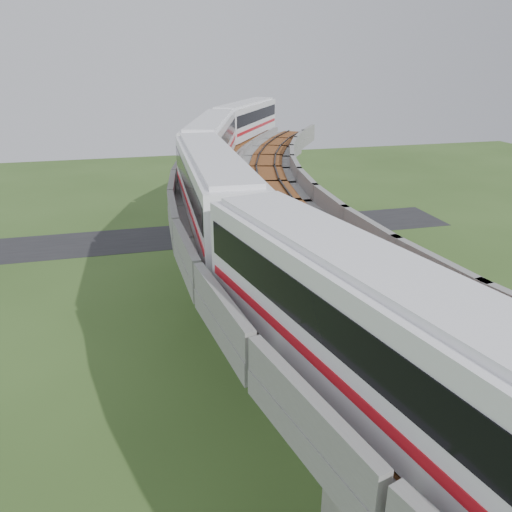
# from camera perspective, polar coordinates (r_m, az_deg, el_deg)

# --- Properties ---
(ground) EXTENTS (160.00, 160.00, 0.00)m
(ground) POSITION_cam_1_polar(r_m,az_deg,el_deg) (29.89, 0.85, -16.36)
(ground) COLOR #365221
(ground) RESTS_ON ground
(dirt_lot) EXTENTS (18.00, 26.00, 0.04)m
(dirt_lot) POSITION_cam_1_polar(r_m,az_deg,el_deg) (34.29, 25.73, -13.22)
(dirt_lot) COLOR gray
(dirt_lot) RESTS_ON ground
(asphalt_road) EXTENTS (60.00, 8.00, 0.03)m
(asphalt_road) POSITION_cam_1_polar(r_m,az_deg,el_deg) (56.17, -7.12, 2.39)
(asphalt_road) COLOR #232326
(asphalt_road) RESTS_ON ground
(viaduct) EXTENTS (19.58, 73.98, 11.40)m
(viaduct) POSITION_cam_1_polar(r_m,az_deg,el_deg) (26.54, 9.00, 0.74)
(viaduct) COLOR #99968E
(viaduct) RESTS_ON ground
(metro_train) EXTENTS (15.28, 60.65, 3.64)m
(metro_train) POSITION_cam_1_polar(r_m,az_deg,el_deg) (32.78, -1.35, 10.94)
(metro_train) COLOR white
(metro_train) RESTS_ON ground
(fence) EXTENTS (3.87, 38.73, 1.50)m
(fence) POSITION_cam_1_polar(r_m,az_deg,el_deg) (32.90, 17.88, -11.99)
(fence) COLOR #2D382D
(fence) RESTS_ON ground
(tree_0) EXTENTS (2.49, 2.49, 3.02)m
(tree_0) POSITION_cam_1_polar(r_m,az_deg,el_deg) (50.57, 7.00, 2.52)
(tree_0) COLOR #382314
(tree_0) RESTS_ON ground
(tree_1) EXTENTS (1.82, 1.82, 2.86)m
(tree_1) POSITION_cam_1_polar(r_m,az_deg,el_deg) (42.09, 7.02, -1.33)
(tree_1) COLOR #382314
(tree_1) RESTS_ON ground
(tree_2) EXTENTS (2.57, 2.57, 3.18)m
(tree_2) POSITION_cam_1_polar(r_m,az_deg,el_deg) (34.87, 9.01, -6.53)
(tree_2) COLOR #382314
(tree_2) RESTS_ON ground
(tree_3) EXTENTS (1.91, 1.91, 2.78)m
(tree_3) POSITION_cam_1_polar(r_m,az_deg,el_deg) (30.32, 13.98, -11.94)
(tree_3) COLOR #382314
(tree_3) RESTS_ON ground
(car_dark) EXTENTS (4.05, 3.18, 1.10)m
(car_dark) POSITION_cam_1_polar(r_m,az_deg,el_deg) (37.39, 26.57, -9.33)
(car_dark) COLOR black
(car_dark) RESTS_ON dirt_lot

